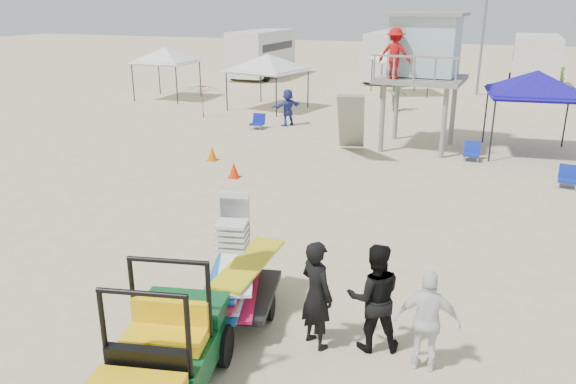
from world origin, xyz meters
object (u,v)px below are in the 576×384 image
(surf_trailer, at_px, (237,275))
(man_left, at_px, (316,294))
(lifeguard_tower, at_px, (421,51))
(utility_cart, at_px, (158,345))
(canopy_blue, at_px, (538,75))

(surf_trailer, xyz_separation_m, man_left, (1.51, -0.30, 0.09))
(man_left, relative_size, lifeguard_tower, 0.38)
(surf_trailer, bearing_deg, man_left, -11.20)
(man_left, distance_m, lifeguard_tower, 13.82)
(surf_trailer, relative_size, lifeguard_tower, 0.50)
(utility_cart, xyz_separation_m, surf_trailer, (0.01, 2.33, -0.07))
(surf_trailer, relative_size, man_left, 1.32)
(lifeguard_tower, distance_m, canopy_blue, 4.03)
(utility_cart, xyz_separation_m, canopy_blue, (4.83, 16.01, 1.93))
(lifeguard_tower, height_order, canopy_blue, lifeguard_tower)
(utility_cart, xyz_separation_m, lifeguard_tower, (0.88, 15.59, 2.64))
(man_left, xyz_separation_m, lifeguard_tower, (-0.64, 13.55, 2.63))
(man_left, xyz_separation_m, canopy_blue, (3.30, 13.98, 1.92))
(surf_trailer, distance_m, canopy_blue, 14.64)
(surf_trailer, distance_m, man_left, 1.55)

